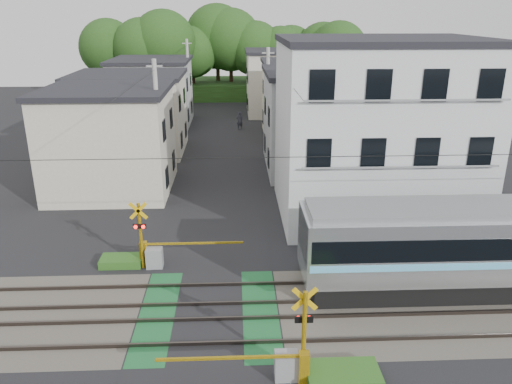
{
  "coord_description": "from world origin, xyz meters",
  "views": [
    {
      "loc": [
        1.05,
        -15.86,
        10.51
      ],
      "look_at": [
        1.96,
        5.0,
        2.91
      ],
      "focal_mm": 35.0,
      "sensor_mm": 36.0,
      "label": 1
    }
  ],
  "objects_px": {
    "apartment_block": "(377,130)",
    "pedestrian": "(240,121)",
    "crossing_signal_near": "(289,360)",
    "crossing_signal_far": "(152,252)"
  },
  "relations": [
    {
      "from": "crossing_signal_near",
      "to": "crossing_signal_far",
      "type": "distance_m",
      "value": 8.95
    },
    {
      "from": "crossing_signal_near",
      "to": "crossing_signal_far",
      "type": "xyz_separation_m",
      "value": [
        -5.17,
        7.31,
        0.0
      ]
    },
    {
      "from": "crossing_signal_near",
      "to": "apartment_block",
      "type": "distance_m",
      "value": 14.95
    },
    {
      "from": "crossing_signal_near",
      "to": "pedestrian",
      "type": "xyz_separation_m",
      "value": [
        -1.05,
        33.97,
        0.14
      ]
    },
    {
      "from": "crossing_signal_near",
      "to": "crossing_signal_far",
      "type": "relative_size",
      "value": 1.0
    },
    {
      "from": "apartment_block",
      "to": "pedestrian",
      "type": "height_order",
      "value": "apartment_block"
    },
    {
      "from": "apartment_block",
      "to": "pedestrian",
      "type": "xyz_separation_m",
      "value": [
        -6.96,
        20.82,
        -3.81
      ]
    },
    {
      "from": "apartment_block",
      "to": "pedestrian",
      "type": "relative_size",
      "value": 6.0
    },
    {
      "from": "crossing_signal_far",
      "to": "apartment_block",
      "type": "relative_size",
      "value": 0.46
    },
    {
      "from": "crossing_signal_near",
      "to": "apartment_block",
      "type": "bearing_deg",
      "value": 65.78
    }
  ]
}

